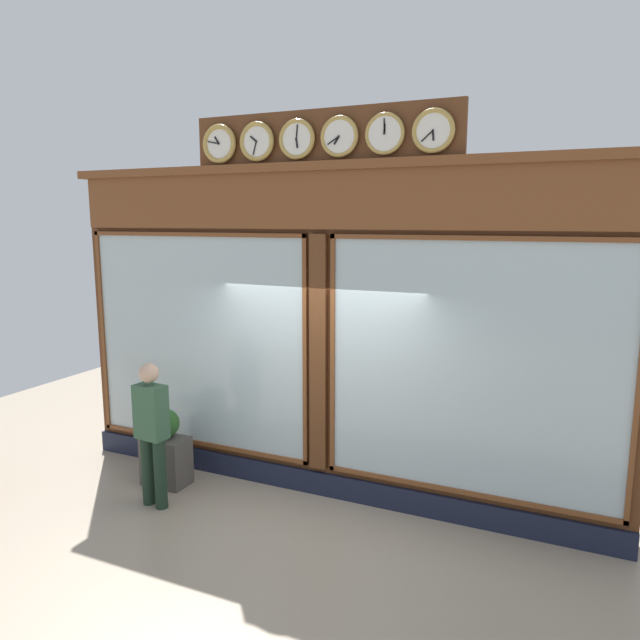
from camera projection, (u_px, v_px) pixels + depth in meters
The scene contains 4 objects.
shop_facade at pixel (324, 330), 6.87m from camera, with size 6.92×0.42×4.45m.
pedestrian at pixel (152, 429), 6.64m from camera, with size 0.38×0.26×1.69m.
planter_box at pixel (166, 461), 7.31m from camera, with size 0.56×0.36×0.60m, color #4C4742.
planter_shrub at pixel (165, 424), 7.22m from camera, with size 0.37×0.37×0.37m, color #285623.
Camera 1 is at (-2.73, 6.05, 3.27)m, focal length 32.98 mm.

